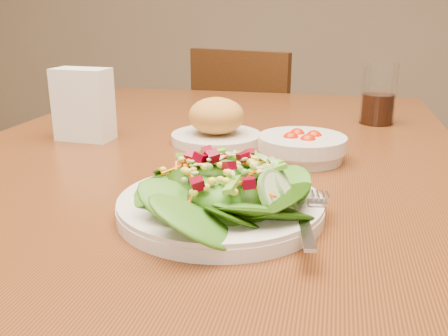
{
  "coord_description": "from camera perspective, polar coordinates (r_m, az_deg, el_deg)",
  "views": [
    {
      "loc": [
        0.22,
        -0.78,
        0.99
      ],
      "look_at": [
        0.09,
        -0.21,
        0.8
      ],
      "focal_mm": 40.0,
      "sensor_mm": 36.0,
      "label": 1
    }
  ],
  "objects": [
    {
      "name": "drinking_glass",
      "position": [
        1.14,
        17.23,
        7.61
      ],
      "size": [
        0.07,
        0.07,
        0.13
      ],
      "color": "silver",
      "rests_on": "dining_table"
    },
    {
      "name": "bread_plate",
      "position": [
        0.94,
        -0.89,
        5.02
      ],
      "size": [
        0.17,
        0.17,
        0.09
      ],
      "color": "silver",
      "rests_on": "dining_table"
    },
    {
      "name": "tomato_bowl",
      "position": [
        0.84,
        8.9,
        2.4
      ],
      "size": [
        0.15,
        0.15,
        0.05
      ],
      "color": "silver",
      "rests_on": "dining_table"
    },
    {
      "name": "dining_table",
      "position": [
        0.88,
        -2.69,
        -5.21
      ],
      "size": [
        0.9,
        1.4,
        0.75
      ],
      "color": "brown",
      "rests_on": "ground_plane"
    },
    {
      "name": "salad_plate",
      "position": [
        0.6,
        0.42,
        -3.09
      ],
      "size": [
        0.26,
        0.25,
        0.07
      ],
      "rotation": [
        0.0,
        0.0,
        0.25
      ],
      "color": "silver",
      "rests_on": "dining_table"
    },
    {
      "name": "napkin_holder",
      "position": [
        0.99,
        -15.79,
        7.21
      ],
      "size": [
        0.11,
        0.06,
        0.14
      ],
      "rotation": [
        0.0,
        0.0,
        -0.07
      ],
      "color": "white",
      "rests_on": "dining_table"
    },
    {
      "name": "chair_far",
      "position": [
        1.9,
        3.36,
        1.31
      ],
      "size": [
        0.5,
        0.5,
        0.86
      ],
      "rotation": [
        0.0,
        0.0,
        2.82
      ],
      "color": "#331508",
      "rests_on": "ground_plane"
    }
  ]
}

